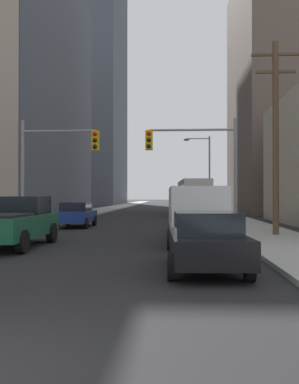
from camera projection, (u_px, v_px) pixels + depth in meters
sidewalk_left at (101, 210)px, 54.67m from camera, size 3.42×160.00×0.15m
sidewalk_right at (209, 210)px, 53.89m from camera, size 3.42×160.00×0.15m
city_bus at (193, 196)px, 42.42m from camera, size 2.94×11.59×3.40m
pickup_truck_green at (15, 222)px, 16.23m from camera, size 2.20×5.41×1.90m
cargo_van_white at (195, 212)px, 17.01m from camera, size 2.16×5.27×2.26m
sedan_black at (206, 241)px, 11.03m from camera, size 1.96×4.26×1.52m
sedan_silver at (191, 218)px, 22.52m from camera, size 1.95×4.21×1.52m
sedan_blue at (76, 214)px, 26.44m from camera, size 1.95×4.20×1.52m
traffic_signal_near_left at (56, 156)px, 23.14m from camera, size 4.25×0.44×6.00m
traffic_signal_near_right at (195, 155)px, 22.71m from camera, size 4.82×0.44×6.00m
utility_pole_right at (276, 134)px, 19.84m from camera, size 2.20×0.28×9.03m
street_lamp_right at (205, 168)px, 40.55m from camera, size 2.51×0.32×7.50m
building_left_far_tower at (81, 68)px, 96.42m from camera, size 18.00×24.98×60.94m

